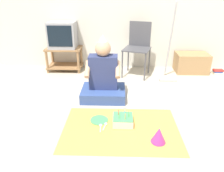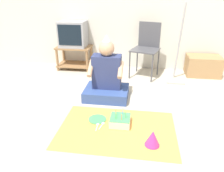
{
  "view_description": "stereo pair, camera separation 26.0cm",
  "coord_description": "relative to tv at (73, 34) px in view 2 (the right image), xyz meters",
  "views": [
    {
      "loc": [
        -0.3,
        -1.88,
        1.42
      ],
      "look_at": [
        -0.38,
        0.49,
        0.35
      ],
      "focal_mm": 35.0,
      "sensor_mm": 36.0,
      "label": 1
    },
    {
      "loc": [
        -0.04,
        -1.86,
        1.42
      ],
      "look_at": [
        -0.38,
        0.49,
        0.35
      ],
      "focal_mm": 35.0,
      "sensor_mm": 36.0,
      "label": 2
    }
  ],
  "objects": [
    {
      "name": "party_hat_blue",
      "position": [
        1.41,
        -2.09,
        -0.57
      ],
      "size": [
        0.15,
        0.15,
        0.16
      ],
      "color": "#CC338C",
      "rests_on": "party_cloth"
    },
    {
      "name": "tv_stand",
      "position": [
        0.0,
        -0.0,
        -0.4
      ],
      "size": [
        0.63,
        0.4,
        0.43
      ],
      "color": "#997047",
      "rests_on": "ground_plane"
    },
    {
      "name": "plastic_spoon_far",
      "position": [
        0.81,
        -1.84,
        -0.65
      ],
      "size": [
        0.04,
        0.15,
        0.01
      ],
      "color": "white",
      "rests_on": "party_cloth"
    },
    {
      "name": "dust_mop",
      "position": [
        1.83,
        -0.42,
        -0.29
      ],
      "size": [
        0.28,
        0.33,
        1.25
      ],
      "color": "#B2ADA3",
      "rests_on": "ground_plane"
    },
    {
      "name": "person_seated",
      "position": [
        0.8,
        -1.1,
        -0.38
      ],
      "size": [
        0.6,
        0.48,
        0.88
      ],
      "color": "#334C8C",
      "rests_on": "ground_plane"
    },
    {
      "name": "cardboard_box_stack",
      "position": [
        2.33,
        -0.03,
        -0.48
      ],
      "size": [
        0.57,
        0.39,
        0.34
      ],
      "color": "#A87F51",
      "rests_on": "ground_plane"
    },
    {
      "name": "paper_plate",
      "position": [
        0.79,
        -1.72,
        -0.65
      ],
      "size": [
        0.21,
        0.21,
        0.01
      ],
      "color": "#4CB266",
      "rests_on": "party_cloth"
    },
    {
      "name": "plastic_spoon_near",
      "position": [
        0.86,
        -1.81,
        -0.65
      ],
      "size": [
        0.05,
        0.14,
        0.01
      ],
      "color": "white",
      "rests_on": "party_cloth"
    },
    {
      "name": "birthday_cake",
      "position": [
        1.06,
        -1.78,
        -0.6
      ],
      "size": [
        0.23,
        0.23,
        0.17
      ],
      "color": "#F4E0C6",
      "rests_on": "party_cloth"
    },
    {
      "name": "folding_chair",
      "position": [
        1.33,
        -0.17,
        -0.12
      ],
      "size": [
        0.53,
        0.53,
        0.9
      ],
      "color": "#4C4C51",
      "rests_on": "ground_plane"
    },
    {
      "name": "tv",
      "position": [
        0.0,
        0.0,
        0.0
      ],
      "size": [
        0.47,
        0.39,
        0.45
      ],
      "color": "#99999E",
      "rests_on": "tv_stand"
    },
    {
      "name": "party_cloth",
      "position": [
        1.04,
        -1.87,
        -0.65
      ],
      "size": [
        1.27,
        0.87,
        0.01
      ],
      "color": "#EFA84C",
      "rests_on": "ground_plane"
    },
    {
      "name": "ground_plane",
      "position": [
        1.31,
        -1.99,
        -0.66
      ],
      "size": [
        16.0,
        16.0,
        0.0
      ],
      "primitive_type": "plane",
      "color": "#BCB29E"
    }
  ]
}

